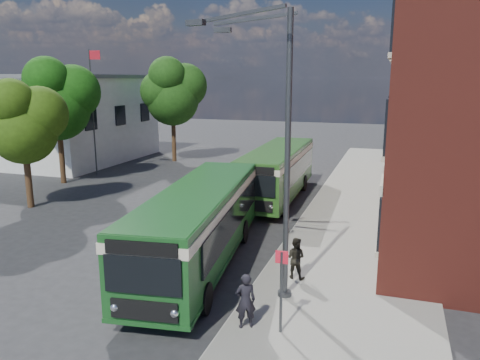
% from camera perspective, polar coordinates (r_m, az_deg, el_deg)
% --- Properties ---
extents(ground, '(120.00, 120.00, 0.00)m').
position_cam_1_polar(ground, '(19.10, -8.72, -9.43)').
color(ground, '#2B2B2E').
rests_on(ground, ground).
extents(pavement, '(6.00, 48.00, 0.15)m').
position_cam_1_polar(pavement, '(24.74, 14.85, -4.43)').
color(pavement, gray).
rests_on(pavement, ground).
extents(kerb_line, '(0.12, 48.00, 0.01)m').
position_cam_1_polar(kerb_line, '(25.10, 7.87, -4.05)').
color(kerb_line, beige).
rests_on(kerb_line, ground).
extents(white_building, '(9.40, 13.40, 7.30)m').
position_cam_1_polar(white_building, '(42.87, -19.51, 7.12)').
color(white_building, silver).
rests_on(white_building, ground).
extents(flagpole, '(0.95, 0.10, 9.00)m').
position_cam_1_polar(flagpole, '(35.47, -17.47, 8.39)').
color(flagpole, '#3A3C3F').
rests_on(flagpole, ground).
extents(street_lamp, '(2.96, 2.38, 9.00)m').
position_cam_1_polar(street_lamp, '(14.31, 4.40, 3.27)').
color(street_lamp, '#3A3C3F').
rests_on(street_lamp, ground).
extents(bus_stop_sign, '(0.35, 0.08, 2.52)m').
position_cam_1_polar(bus_stop_sign, '(13.04, 5.05, -12.79)').
color(bus_stop_sign, '#3A3C3F').
rests_on(bus_stop_sign, ground).
extents(bus_front, '(4.00, 11.39, 3.02)m').
position_cam_1_polar(bus_front, '(17.75, -4.94, -4.75)').
color(bus_front, '#19501E').
rests_on(bus_front, ground).
extents(bus_rear, '(2.85, 10.72, 3.02)m').
position_cam_1_polar(bus_rear, '(27.58, 4.59, 1.42)').
color(bus_rear, '#2B5C20').
rests_on(bus_rear, ground).
extents(pedestrian_a, '(0.70, 0.62, 1.60)m').
position_cam_1_polar(pedestrian_a, '(13.47, 0.67, -14.50)').
color(pedestrian_a, black).
rests_on(pedestrian_a, pavement).
extents(pedestrian_b, '(0.77, 0.63, 1.48)m').
position_cam_1_polar(pedestrian_b, '(16.66, 6.76, -9.41)').
color(pedestrian_b, black).
rests_on(pedestrian_b, pavement).
extents(tree_left, '(4.17, 3.96, 7.04)m').
position_cam_1_polar(tree_left, '(27.69, -24.96, 6.51)').
color(tree_left, '#3D2516').
rests_on(tree_left, ground).
extents(tree_mid, '(4.98, 4.74, 8.41)m').
position_cam_1_polar(tree_mid, '(33.48, -21.40, 9.23)').
color(tree_mid, '#3D2516').
rests_on(tree_mid, ground).
extents(tree_right, '(5.20, 4.94, 8.78)m').
position_cam_1_polar(tree_right, '(40.19, -8.20, 10.68)').
color(tree_right, '#3D2516').
rests_on(tree_right, ground).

